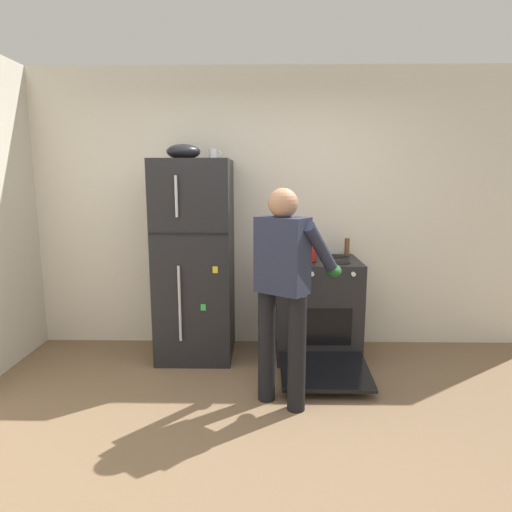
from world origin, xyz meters
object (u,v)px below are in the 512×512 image
object	(u,v)px
mixing_bowl	(183,152)
refrigerator	(195,260)
stove_range	(317,309)
coffee_mug	(214,154)
pepper_mill	(347,247)
person_cook	(285,278)
red_pot	(301,253)

from	to	relation	value
mixing_bowl	refrigerator	bearing A→B (deg)	-0.21
stove_range	mixing_bowl	world-z (taller)	mixing_bowl
stove_range	coffee_mug	world-z (taller)	coffee_mug
pepper_mill	refrigerator	bearing A→B (deg)	-172.06
pepper_mill	mixing_bowl	distance (m)	1.77
person_cook	coffee_mug	world-z (taller)	coffee_mug
stove_range	person_cook	world-z (taller)	person_cook
refrigerator	red_pot	xyz separation A→B (m)	(0.98, -0.05, 0.08)
person_cook	pepper_mill	world-z (taller)	person_cook
red_pot	mixing_bowl	world-z (taller)	mixing_bowl
refrigerator	person_cook	xyz separation A→B (m)	(0.79, -0.91, 0.04)
red_pot	pepper_mill	xyz separation A→B (m)	(0.46, 0.25, 0.02)
coffee_mug	pepper_mill	size ratio (longest dim) A/B	0.67
refrigerator	stove_range	bearing A→B (deg)	-0.89
red_pot	mixing_bowl	size ratio (longest dim) A/B	1.25
stove_range	red_pot	bearing A→B (deg)	-168.69
refrigerator	coffee_mug	xyz separation A→B (m)	(0.18, 0.05, 0.96)
coffee_mug	stove_range	bearing A→B (deg)	-4.08
pepper_mill	person_cook	bearing A→B (deg)	-120.30
stove_range	mixing_bowl	size ratio (longest dim) A/B	4.11
person_cook	mixing_bowl	xyz separation A→B (m)	(-0.87, 0.91, 0.94)
stove_range	pepper_mill	distance (m)	0.67
mixing_bowl	person_cook	bearing A→B (deg)	-46.38
refrigerator	coffee_mug	bearing A→B (deg)	15.40
person_cook	coffee_mug	size ratio (longest dim) A/B	14.28
red_pot	mixing_bowl	distance (m)	1.39
stove_range	coffee_mug	xyz separation A→B (m)	(-0.95, 0.07, 1.42)
person_cook	coffee_mug	xyz separation A→B (m)	(-0.60, 0.96, 0.92)
stove_range	pepper_mill	size ratio (longest dim) A/B	7.37
coffee_mug	red_pot	bearing A→B (deg)	-7.18
coffee_mug	pepper_mill	distance (m)	1.53
refrigerator	person_cook	bearing A→B (deg)	-49.13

